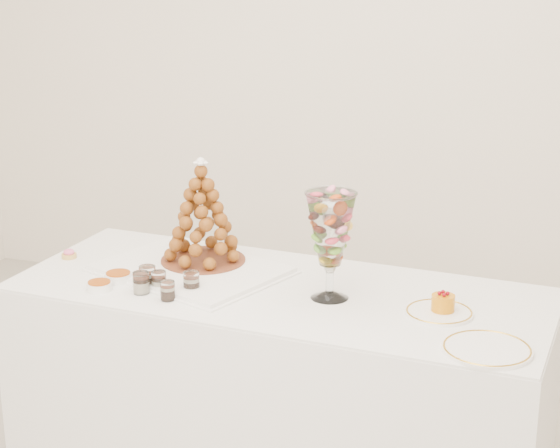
% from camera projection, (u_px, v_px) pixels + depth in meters
% --- Properties ---
extents(buffet_table, '(1.84, 0.82, 0.69)m').
position_uv_depth(buffet_table, '(279.00, 381.00, 3.23)').
color(buffet_table, white).
rests_on(buffet_table, ground).
extents(lace_tray, '(0.71, 0.62, 0.02)m').
position_uv_depth(lace_tray, '(191.00, 269.00, 3.28)').
color(lace_tray, white).
rests_on(lace_tray, buffet_table).
extents(macaron_vase, '(0.16, 0.16, 0.35)m').
position_uv_depth(macaron_vase, '(331.00, 230.00, 2.98)').
color(macaron_vase, white).
rests_on(macaron_vase, buffet_table).
extents(cake_plate, '(0.21, 0.21, 0.01)m').
position_uv_depth(cake_plate, '(439.00, 313.00, 2.91)').
color(cake_plate, white).
rests_on(cake_plate, buffet_table).
extents(spare_plate, '(0.26, 0.26, 0.01)m').
position_uv_depth(spare_plate, '(487.00, 349.00, 2.65)').
color(spare_plate, white).
rests_on(spare_plate, buffet_table).
extents(pink_tart, '(0.05, 0.05, 0.03)m').
position_uv_depth(pink_tart, '(69.00, 254.00, 3.42)').
color(pink_tart, tan).
rests_on(pink_tart, buffet_table).
extents(verrine_a, '(0.07, 0.07, 0.08)m').
position_uv_depth(verrine_a, '(148.00, 277.00, 3.12)').
color(verrine_a, white).
rests_on(verrine_a, buffet_table).
extents(verrine_b, '(0.05, 0.05, 0.07)m').
position_uv_depth(verrine_b, '(159.00, 281.00, 3.10)').
color(verrine_b, white).
rests_on(verrine_b, buffet_table).
extents(verrine_c, '(0.07, 0.07, 0.07)m').
position_uv_depth(verrine_c, '(191.00, 282.00, 3.08)').
color(verrine_c, white).
rests_on(verrine_c, buffet_table).
extents(verrine_d, '(0.06, 0.06, 0.07)m').
position_uv_depth(verrine_d, '(141.00, 283.00, 3.08)').
color(verrine_d, white).
rests_on(verrine_d, buffet_table).
extents(verrine_e, '(0.05, 0.05, 0.06)m').
position_uv_depth(verrine_e, '(168.00, 291.00, 3.02)').
color(verrine_e, white).
rests_on(verrine_e, buffet_table).
extents(ramekin_back, '(0.09, 0.09, 0.03)m').
position_uv_depth(ramekin_back, '(118.00, 277.00, 3.19)').
color(ramekin_back, white).
rests_on(ramekin_back, buffet_table).
extents(ramekin_front, '(0.08, 0.08, 0.03)m').
position_uv_depth(ramekin_front, '(99.00, 286.00, 3.11)').
color(ramekin_front, white).
rests_on(ramekin_front, buffet_table).
extents(croquembouche, '(0.30, 0.30, 0.38)m').
position_uv_depth(croquembouche, '(202.00, 211.00, 3.28)').
color(croquembouche, brown).
rests_on(croquembouche, lace_tray).
extents(mousse_cake, '(0.07, 0.07, 0.06)m').
position_uv_depth(mousse_cake, '(443.00, 303.00, 2.91)').
color(mousse_cake, orange).
rests_on(mousse_cake, cake_plate).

